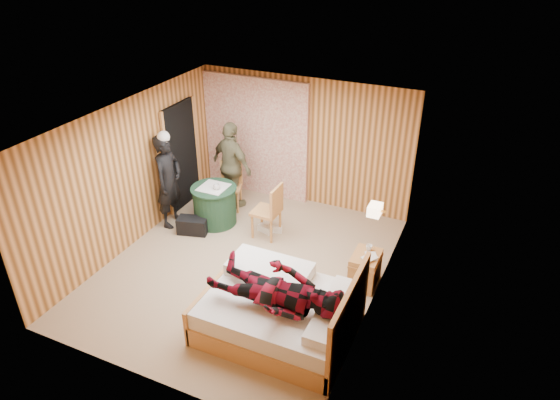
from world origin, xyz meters
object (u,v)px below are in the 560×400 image
at_px(nightstand, 365,269).
at_px(bed, 282,311).
at_px(man_at_table, 232,166).
at_px(chair_far, 231,182).
at_px(wall_lamp, 375,210).
at_px(woman_standing, 169,181).
at_px(round_table, 215,205).
at_px(duffel_bag, 193,225).
at_px(chair_near, 271,208).
at_px(man_on_bed, 276,283).

bearing_deg(nightstand, bed, -117.95).
height_order(bed, man_at_table, man_at_table).
relative_size(nightstand, chair_far, 0.60).
distance_m(wall_lamp, woman_standing, 3.80).
relative_size(bed, round_table, 2.40).
relative_size(duffel_bag, man_at_table, 0.31).
height_order(chair_near, man_on_bed, man_on_bed).
bearing_deg(duffel_bag, nightstand, -17.62).
relative_size(nightstand, round_table, 0.67).
relative_size(chair_far, woman_standing, 0.53).
bearing_deg(duffel_bag, wall_lamp, -16.35).
distance_m(duffel_bag, woman_standing, 0.90).
relative_size(man_at_table, man_on_bed, 0.97).
height_order(woman_standing, man_on_bed, man_on_bed).
distance_m(chair_far, duffel_bag, 1.22).
height_order(chair_near, woman_standing, woman_standing).
distance_m(wall_lamp, nightstand, 1.02).
bearing_deg(chair_far, chair_near, -48.03).
xyz_separation_m(chair_near, duffel_bag, (-1.33, -0.47, -0.44)).
height_order(chair_near, duffel_bag, chair_near).
height_order(bed, chair_far, bed).
bearing_deg(chair_far, round_table, -106.05).
relative_size(nightstand, man_on_bed, 0.32).
relative_size(bed, duffel_bag, 3.78).
distance_m(wall_lamp, man_at_table, 3.34).
xyz_separation_m(wall_lamp, man_on_bed, (-0.77, -1.72, -0.33)).
bearing_deg(man_at_table, woman_standing, 75.91).
bearing_deg(bed, wall_lamp, 61.88).
distance_m(bed, man_at_table, 3.61).
bearing_deg(nightstand, man_at_table, 156.36).
bearing_deg(man_at_table, nightstand, 176.18).
height_order(bed, duffel_bag, bed).
relative_size(duffel_bag, man_on_bed, 0.30).
height_order(nightstand, woman_standing, woman_standing).
xyz_separation_m(chair_far, chair_near, (1.17, -0.67, 0.05)).
bearing_deg(bed, woman_standing, 150.24).
bearing_deg(round_table, man_at_table, 90.00).
relative_size(wall_lamp, chair_far, 0.28).
bearing_deg(chair_near, bed, 29.47).
relative_size(chair_near, woman_standing, 0.58).
xyz_separation_m(duffel_bag, man_on_bed, (2.48, -1.80, 0.82)).
bearing_deg(nightstand, round_table, 168.30).
relative_size(bed, man_at_table, 1.16).
bearing_deg(nightstand, chair_near, 161.82).
bearing_deg(wall_lamp, woman_standing, 176.86).
relative_size(wall_lamp, bed, 0.13).
xyz_separation_m(bed, nightstand, (0.76, 1.42, -0.03)).
distance_m(round_table, duffel_bag, 0.56).
bearing_deg(round_table, bed, -42.08).
relative_size(bed, chair_far, 2.15).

